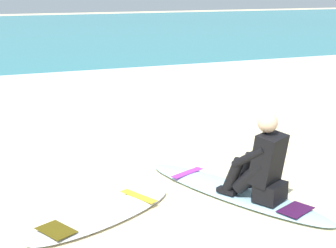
# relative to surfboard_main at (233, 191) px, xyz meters

# --- Properties ---
(ground_plane) EXTENTS (80.00, 80.00, 0.00)m
(ground_plane) POSITION_rel_surfboard_main_xyz_m (-0.60, 0.20, -0.04)
(ground_plane) COLOR beige
(sea) EXTENTS (80.00, 28.00, 0.10)m
(sea) POSITION_rel_surfboard_main_xyz_m (-0.60, 21.77, 0.01)
(sea) COLOR teal
(sea) RESTS_ON ground
(breaking_foam) EXTENTS (80.00, 0.90, 0.11)m
(breaking_foam) POSITION_rel_surfboard_main_xyz_m (-0.60, 8.07, 0.02)
(breaking_foam) COLOR white
(breaking_foam) RESTS_ON ground
(surfboard_main) EXTENTS (1.45, 2.51, 0.08)m
(surfboard_main) POSITION_rel_surfboard_main_xyz_m (0.00, 0.00, 0.00)
(surfboard_main) COLOR #9ED1E5
(surfboard_main) RESTS_ON ground
(surfer_seated) EXTENTS (0.62, 0.77, 0.95)m
(surfer_seated) POSITION_rel_surfboard_main_xyz_m (0.13, -0.34, 0.40)
(surfer_seated) COLOR black
(surfer_seated) RESTS_ON surfboard_main
(surfboard_spare_near) EXTENTS (1.84, 1.24, 0.08)m
(surfboard_spare_near) POSITION_rel_surfboard_main_xyz_m (-1.51, -0.02, 0.00)
(surfboard_spare_near) COLOR silver
(surfboard_spare_near) RESTS_ON ground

